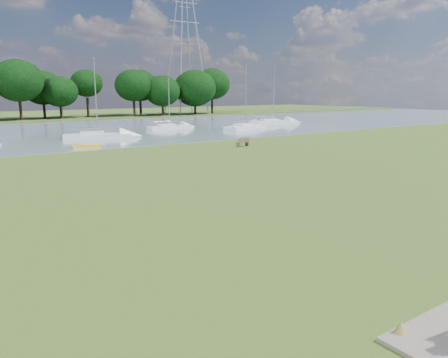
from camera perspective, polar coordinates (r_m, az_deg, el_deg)
ground at (r=20.93m, az=-5.40°, el=-3.60°), size 220.00×220.00×0.00m
river at (r=60.71m, az=-25.31°, el=5.27°), size 220.00×40.00×0.10m
riverbank_bench at (r=42.99m, az=2.51°, el=4.83°), size 1.50×0.67×0.89m
kayak at (r=43.90m, az=-17.49°, el=4.10°), size 2.68×1.00×0.26m
pylon at (r=102.11m, az=-5.14°, el=19.99°), size 7.30×5.12×32.84m
sailboat_1 at (r=62.33m, az=2.78°, el=6.97°), size 8.06×4.60×9.03m
sailboat_2 at (r=71.66m, az=6.37°, el=7.54°), size 8.16×3.82×9.65m
sailboat_3 at (r=52.14m, az=-16.25°, el=5.63°), size 7.77×4.41×8.99m
sailboat_5 at (r=62.37m, az=-7.17°, el=6.88°), size 6.40×1.93×7.07m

